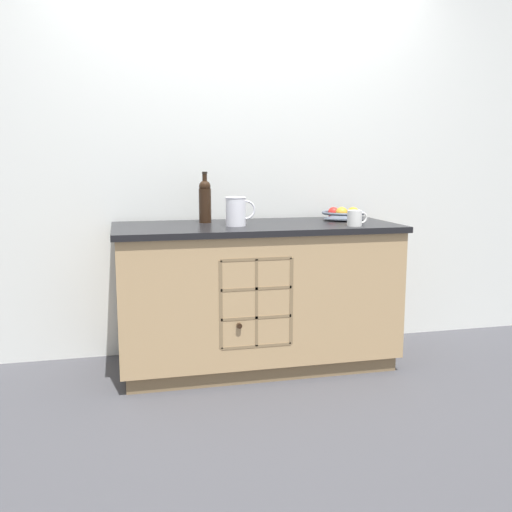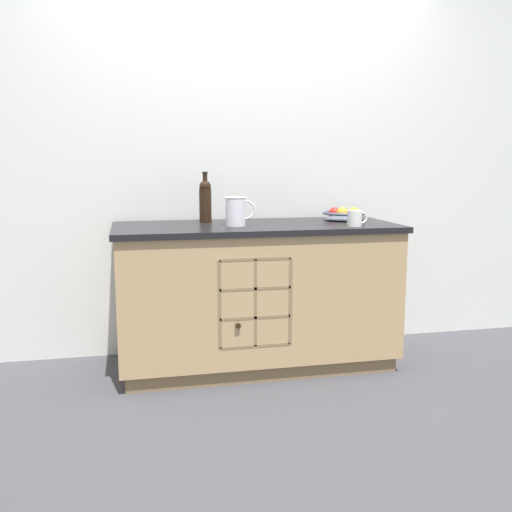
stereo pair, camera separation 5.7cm
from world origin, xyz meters
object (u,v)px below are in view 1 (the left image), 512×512
object	(u,v)px
fruit_bowl	(343,214)
ceramic_mug	(355,218)
white_pitcher	(236,211)
standing_wine_bottle	(205,200)

from	to	relation	value
fruit_bowl	ceramic_mug	world-z (taller)	ceramic_mug
white_pitcher	standing_wine_bottle	xyz separation A→B (m)	(-0.15, 0.22, 0.05)
standing_wine_bottle	fruit_bowl	bearing A→B (deg)	-3.28
fruit_bowl	white_pitcher	bearing A→B (deg)	-166.77
white_pitcher	ceramic_mug	bearing A→B (deg)	-13.73
fruit_bowl	ceramic_mug	xyz separation A→B (m)	(-0.06, -0.34, 0.01)
ceramic_mug	standing_wine_bottle	size ratio (longest dim) A/B	0.39
ceramic_mug	standing_wine_bottle	xyz separation A→B (m)	(-0.82, 0.39, 0.09)
fruit_bowl	standing_wine_bottle	world-z (taller)	standing_wine_bottle
fruit_bowl	standing_wine_bottle	bearing A→B (deg)	176.72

